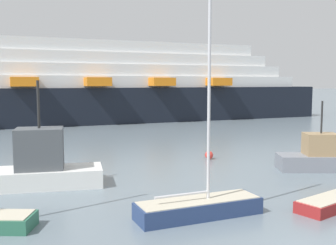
# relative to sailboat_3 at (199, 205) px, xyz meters

# --- Properties ---
(sailboat_3) EXTENTS (5.88, 2.14, 11.01)m
(sailboat_3) POSITION_rel_sailboat_3_xyz_m (0.00, 0.00, 0.00)
(sailboat_3) COLOR navy
(sailboat_3) RESTS_ON ground_plane
(fishing_boat_0) EXTENTS (7.94, 3.33, 6.10)m
(fishing_boat_0) POSITION_rel_sailboat_3_xyz_m (-6.90, 7.64, 0.62)
(fishing_boat_0) COLOR white
(fishing_boat_0) RESTS_ON ground_plane
(fishing_boat_1) EXTENTS (6.66, 4.11, 4.73)m
(fishing_boat_1) POSITION_rel_sailboat_3_xyz_m (11.82, 6.20, 0.33)
(fishing_boat_1) COLOR gray
(fishing_boat_1) RESTS_ON ground_plane
(channel_buoy_0) EXTENTS (0.73, 0.73, 1.62)m
(channel_buoy_0) POSITION_rel_sailboat_3_xyz_m (-6.46, 12.18, -0.16)
(channel_buoy_0) COLOR red
(channel_buoy_0) RESTS_ON ground_plane
(channel_buoy_1) EXTENTS (0.65, 0.65, 1.45)m
(channel_buoy_1) POSITION_rel_sailboat_3_xyz_m (5.93, 12.16, -0.20)
(channel_buoy_1) COLOR red
(channel_buoy_1) RESTS_ON ground_plane
(cruise_ship) EXTENTS (95.19, 20.71, 16.72)m
(cruise_ship) POSITION_rel_sailboat_3_xyz_m (-8.76, 45.17, 4.83)
(cruise_ship) COLOR black
(cruise_ship) RESTS_ON ground_plane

